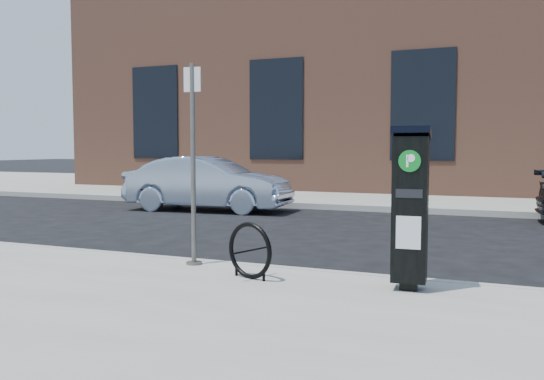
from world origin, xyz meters
The scene contains 9 objects.
ground centered at (0.00, 0.00, 0.00)m, with size 120.00×120.00×0.00m, color black.
sidewalk_far centered at (0.00, 14.00, 0.07)m, with size 60.00×12.00×0.15m, color gray.
curb_near centered at (0.00, -0.02, 0.07)m, with size 60.00×0.12×0.16m, color #9E9B93.
curb_far centered at (0.00, 8.02, 0.07)m, with size 60.00×0.12×0.16m, color #9E9B93.
building centered at (0.00, 17.00, 4.15)m, with size 28.00×10.05×8.25m.
parking_kiosk centered at (1.69, -0.57, 1.04)m, with size 0.42×0.38×1.74m.
sign_pole centered at (-1.11, -0.30, 1.43)m, with size 0.23×0.21×2.58m.
bike_rack centered at (-0.10, -0.76, 0.47)m, with size 0.65×0.26×0.66m.
car_silver centered at (-4.72, 6.58, 0.71)m, with size 1.51×4.34×1.43m, color #92A3BA.
Camera 1 is at (2.68, -6.72, 1.66)m, focal length 38.00 mm.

